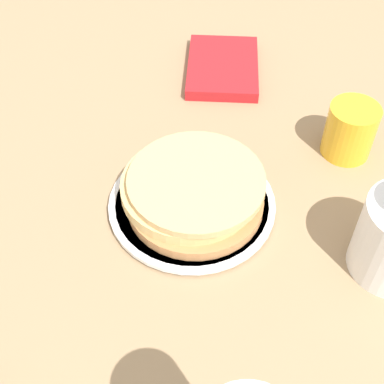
% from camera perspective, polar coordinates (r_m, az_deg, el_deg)
% --- Properties ---
extents(ground_plane, '(4.00, 4.00, 0.00)m').
position_cam_1_polar(ground_plane, '(0.77, 0.30, -0.51)').
color(ground_plane, '#9E7F5B').
extents(plate, '(0.23, 0.23, 0.01)m').
position_cam_1_polar(plate, '(0.75, 0.00, -1.31)').
color(plate, white).
rests_on(plate, ground_plane).
extents(pancake_stack, '(0.20, 0.20, 0.04)m').
position_cam_1_polar(pancake_stack, '(0.73, 0.18, 0.12)').
color(pancake_stack, '#B97D4B').
rests_on(pancake_stack, plate).
extents(juice_glass, '(0.08, 0.08, 0.08)m').
position_cam_1_polar(juice_glass, '(0.84, 16.50, 6.31)').
color(juice_glass, yellow).
rests_on(juice_glass, ground_plane).
extents(napkin, '(0.21, 0.19, 0.02)m').
position_cam_1_polar(napkin, '(0.99, 3.30, 13.15)').
color(napkin, red).
rests_on(napkin, ground_plane).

